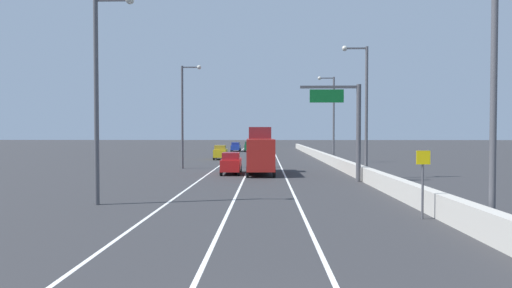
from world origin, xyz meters
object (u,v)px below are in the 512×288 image
at_px(lamp_post_left_near, 101,86).
at_px(car_blue_1, 236,147).
at_px(lamp_post_right_second, 364,103).
at_px(lamp_post_right_third, 332,114).
at_px(lamp_post_right_near, 487,68).
at_px(car_silver_2, 250,145).
at_px(car_green_3, 249,147).
at_px(lamp_post_left_mid, 185,110).
at_px(car_red_0, 231,163).
at_px(box_truck, 260,152).
at_px(car_yellow_4, 221,152).
at_px(overhead_sign_gantry, 349,120).
at_px(speed_advisory_sign, 423,179).

relative_size(lamp_post_left_near, car_blue_1, 2.38).
xyz_separation_m(lamp_post_right_second, lamp_post_right_third, (0.34, 19.13, 0.00)).
distance_m(lamp_post_right_near, car_blue_1, 73.01).
distance_m(car_silver_2, car_green_3, 10.94).
distance_m(lamp_post_right_near, car_green_3, 71.76).
bearing_deg(car_blue_1, lamp_post_right_third, -66.51).
bearing_deg(lamp_post_left_mid, lamp_post_right_second, -30.72).
relative_size(car_red_0, box_truck, 0.56).
xyz_separation_m(lamp_post_right_near, box_truck, (-8.79, 23.38, -4.22)).
relative_size(lamp_post_right_near, lamp_post_left_near, 1.00).
distance_m(car_red_0, car_yellow_4, 22.02).
relative_size(overhead_sign_gantry, car_green_3, 1.67).
height_order(car_red_0, car_blue_1, car_red_0).
distance_m(speed_advisory_sign, car_silver_2, 79.69).
relative_size(lamp_post_right_near, lamp_post_left_mid, 1.00).
xyz_separation_m(car_blue_1, box_truck, (5.56, -48.00, 1.05)).
distance_m(lamp_post_right_second, lamp_post_left_near, 21.17).
distance_m(lamp_post_left_mid, car_red_0, 9.54).
bearing_deg(lamp_post_left_mid, lamp_post_right_near, -59.84).
bearing_deg(car_red_0, overhead_sign_gantry, -32.47).
bearing_deg(car_silver_2, speed_advisory_sign, -82.56).
height_order(lamp_post_left_near, lamp_post_left_mid, same).
xyz_separation_m(lamp_post_left_mid, car_red_0, (5.39, -5.90, -5.21)).
xyz_separation_m(lamp_post_right_near, lamp_post_left_near, (-16.89, 6.00, 0.00)).
relative_size(car_red_0, car_green_3, 1.01).
height_order(car_blue_1, car_silver_2, car_silver_2).
xyz_separation_m(speed_advisory_sign, car_blue_1, (-12.91, 68.85, -0.83)).
height_order(lamp_post_left_near, car_green_3, lamp_post_left_near).
height_order(overhead_sign_gantry, box_truck, overhead_sign_gantry).
xyz_separation_m(lamp_post_left_mid, car_yellow_4, (2.13, 15.88, -5.19)).
bearing_deg(car_yellow_4, lamp_post_left_mid, -97.63).
xyz_separation_m(overhead_sign_gantry, car_yellow_4, (-12.82, 27.87, -3.72)).
height_order(lamp_post_left_near, car_silver_2, lamp_post_left_near).
bearing_deg(car_green_3, box_truck, -86.57).
xyz_separation_m(car_blue_1, car_yellow_4, (-0.35, -26.55, 0.08)).
height_order(lamp_post_right_third, car_silver_2, lamp_post_right_third).
height_order(overhead_sign_gantry, car_green_3, overhead_sign_gantry).
relative_size(lamp_post_right_near, lamp_post_right_second, 1.00).
bearing_deg(car_green_3, car_yellow_4, -96.82).
bearing_deg(overhead_sign_gantry, car_green_3, 100.29).
relative_size(overhead_sign_gantry, box_truck, 0.93).
xyz_separation_m(lamp_post_left_mid, box_truck, (8.04, -5.58, -4.22)).
bearing_deg(car_yellow_4, lamp_post_left_near, -93.23).
bearing_deg(box_truck, lamp_post_right_third, 59.28).
distance_m(lamp_post_right_third, car_silver_2, 45.17).
distance_m(lamp_post_right_near, lamp_post_left_near, 17.93).
distance_m(lamp_post_right_near, car_red_0, 26.27).
bearing_deg(car_silver_2, box_truck, -87.08).
bearing_deg(car_yellow_4, lamp_post_right_third, -24.03).
relative_size(speed_advisory_sign, box_truck, 0.37).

